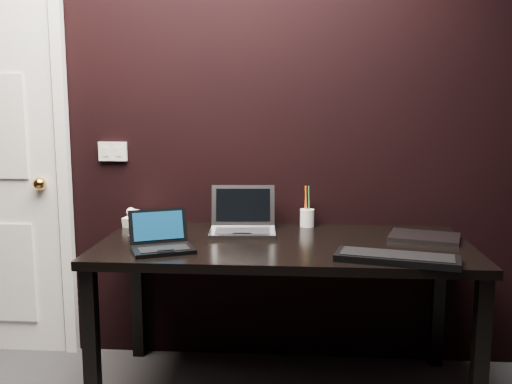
# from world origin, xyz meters

# --- Properties ---
(wall_back) EXTENTS (4.00, 0.00, 4.00)m
(wall_back) POSITION_xyz_m (0.00, 1.80, 1.30)
(wall_back) COLOR black
(wall_back) RESTS_ON ground
(wall_switch) EXTENTS (0.15, 0.02, 0.10)m
(wall_switch) POSITION_xyz_m (-0.62, 1.79, 1.12)
(wall_switch) COLOR silver
(wall_switch) RESTS_ON wall_back
(desk) EXTENTS (1.70, 0.80, 0.74)m
(desk) POSITION_xyz_m (0.30, 1.40, 0.66)
(desk) COLOR black
(desk) RESTS_ON ground
(netbook) EXTENTS (0.33, 0.31, 0.17)m
(netbook) POSITION_xyz_m (-0.23, 1.21, 0.77)
(netbook) COLOR black
(netbook) RESTS_ON desk
(silver_laptop) EXTENTS (0.34, 0.31, 0.22)m
(silver_laptop) POSITION_xyz_m (0.09, 1.57, 0.78)
(silver_laptop) COLOR #9D9CA2
(silver_laptop) RESTS_ON desk
(ext_keyboard) EXTENTS (0.52, 0.28, 0.03)m
(ext_keyboard) POSITION_xyz_m (0.76, 1.10, 0.76)
(ext_keyboard) COLOR black
(ext_keyboard) RESTS_ON desk
(closed_laptop) EXTENTS (0.36, 0.31, 0.02)m
(closed_laptop) POSITION_xyz_m (0.96, 1.49, 0.75)
(closed_laptop) COLOR #97989D
(closed_laptop) RESTS_ON desk
(desk_phone) EXTENTS (0.22, 0.21, 0.10)m
(desk_phone) POSITION_xyz_m (-0.43, 1.68, 0.78)
(desk_phone) COLOR white
(desk_phone) RESTS_ON desk
(mobile_phone) EXTENTS (0.06, 0.05, 0.10)m
(mobile_phone) POSITION_xyz_m (-0.40, 1.40, 0.78)
(mobile_phone) COLOR black
(mobile_phone) RESTS_ON desk
(pen_cup) EXTENTS (0.09, 0.09, 0.21)m
(pen_cup) POSITION_xyz_m (0.41, 1.74, 0.79)
(pen_cup) COLOR white
(pen_cup) RESTS_ON desk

